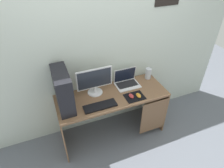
{
  "coord_description": "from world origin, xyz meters",
  "views": [
    {
      "loc": [
        -0.75,
        -1.88,
        2.41
      ],
      "look_at": [
        0.0,
        0.0,
        0.93
      ],
      "focal_mm": 31.1,
      "sensor_mm": 36.0,
      "label": 1
    }
  ],
  "objects_px": {
    "speaker": "(148,73)",
    "mouse_right": "(139,95)",
    "pc_tower": "(63,90)",
    "laptop": "(127,81)",
    "keyboard": "(100,106)",
    "mouse_left": "(131,96)",
    "monitor": "(95,81)"
  },
  "relations": [
    {
      "from": "monitor",
      "to": "laptop",
      "type": "height_order",
      "value": "monitor"
    },
    {
      "from": "monitor",
      "to": "laptop",
      "type": "xyz_separation_m",
      "value": [
        0.48,
        0.03,
        -0.15
      ]
    },
    {
      "from": "pc_tower",
      "to": "speaker",
      "type": "height_order",
      "value": "pc_tower"
    },
    {
      "from": "speaker",
      "to": "mouse_left",
      "type": "relative_size",
      "value": 1.73
    },
    {
      "from": "mouse_left",
      "to": "mouse_right",
      "type": "relative_size",
      "value": 1.0
    },
    {
      "from": "monitor",
      "to": "mouse_right",
      "type": "height_order",
      "value": "monitor"
    },
    {
      "from": "monitor",
      "to": "keyboard",
      "type": "height_order",
      "value": "monitor"
    },
    {
      "from": "pc_tower",
      "to": "laptop",
      "type": "bearing_deg",
      "value": 7.77
    },
    {
      "from": "laptop",
      "to": "mouse_right",
      "type": "relative_size",
      "value": 3.49
    },
    {
      "from": "monitor",
      "to": "speaker",
      "type": "height_order",
      "value": "monitor"
    },
    {
      "from": "laptop",
      "to": "mouse_right",
      "type": "bearing_deg",
      "value": -84.96
    },
    {
      "from": "monitor",
      "to": "speaker",
      "type": "bearing_deg",
      "value": 3.25
    },
    {
      "from": "speaker",
      "to": "mouse_left",
      "type": "xyz_separation_m",
      "value": [
        -0.43,
        -0.31,
        -0.06
      ]
    },
    {
      "from": "pc_tower",
      "to": "monitor",
      "type": "distance_m",
      "value": 0.44
    },
    {
      "from": "laptop",
      "to": "keyboard",
      "type": "distance_m",
      "value": 0.6
    },
    {
      "from": "pc_tower",
      "to": "laptop",
      "type": "height_order",
      "value": "pc_tower"
    },
    {
      "from": "pc_tower",
      "to": "mouse_right",
      "type": "distance_m",
      "value": 0.98
    },
    {
      "from": "mouse_left",
      "to": "speaker",
      "type": "bearing_deg",
      "value": 35.87
    },
    {
      "from": "mouse_right",
      "to": "speaker",
      "type": "bearing_deg",
      "value": 45.03
    },
    {
      "from": "monitor",
      "to": "mouse_left",
      "type": "relative_size",
      "value": 4.99
    },
    {
      "from": "monitor",
      "to": "mouse_right",
      "type": "bearing_deg",
      "value": -29.63
    },
    {
      "from": "speaker",
      "to": "mouse_right",
      "type": "height_order",
      "value": "speaker"
    },
    {
      "from": "speaker",
      "to": "monitor",
      "type": "bearing_deg",
      "value": -176.75
    },
    {
      "from": "keyboard",
      "to": "pc_tower",
      "type": "bearing_deg",
      "value": 154.74
    },
    {
      "from": "pc_tower",
      "to": "monitor",
      "type": "relative_size",
      "value": 1.03
    },
    {
      "from": "laptop",
      "to": "mouse_right",
      "type": "xyz_separation_m",
      "value": [
        0.03,
        -0.31,
        -0.03
      ]
    },
    {
      "from": "monitor",
      "to": "mouse_left",
      "type": "xyz_separation_m",
      "value": [
        0.41,
        -0.26,
        -0.17
      ]
    },
    {
      "from": "laptop",
      "to": "speaker",
      "type": "height_order",
      "value": "laptop"
    },
    {
      "from": "mouse_right",
      "to": "keyboard",
      "type": "bearing_deg",
      "value": 179.47
    },
    {
      "from": "monitor",
      "to": "laptop",
      "type": "bearing_deg",
      "value": 3.04
    },
    {
      "from": "pc_tower",
      "to": "laptop",
      "type": "xyz_separation_m",
      "value": [
        0.9,
        0.12,
        -0.2
      ]
    },
    {
      "from": "speaker",
      "to": "keyboard",
      "type": "relative_size",
      "value": 0.4
    }
  ]
}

